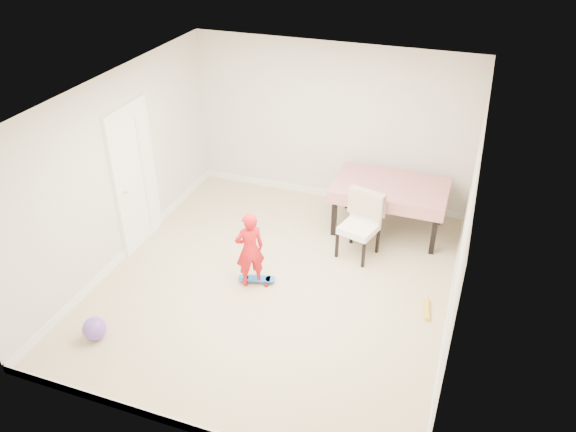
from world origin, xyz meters
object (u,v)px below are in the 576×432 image
(balloon, at_px, (94,329))
(dining_chair, at_px, (359,226))
(child, at_px, (250,251))
(skateboard, at_px, (257,280))
(dining_table, at_px, (389,207))

(balloon, bearing_deg, dining_chair, 47.03)
(child, bearing_deg, skateboard, -177.98)
(dining_table, xyz_separation_m, dining_chair, (-0.28, -0.82, 0.09))
(skateboard, relative_size, balloon, 1.78)
(dining_chair, xyz_separation_m, child, (-1.17, -1.14, 0.05))
(dining_table, height_order, balloon, dining_table)
(dining_chair, xyz_separation_m, skateboard, (-1.11, -1.08, -0.44))
(dining_chair, relative_size, child, 0.90)
(skateboard, bearing_deg, dining_table, 39.07)
(child, distance_m, balloon, 2.08)
(dining_table, distance_m, balloon, 4.48)
(dining_table, bearing_deg, child, -126.25)
(dining_chair, bearing_deg, balloon, -117.59)
(dining_table, xyz_separation_m, skateboard, (-1.38, -1.90, -0.35))
(dining_table, distance_m, dining_chair, 0.87)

